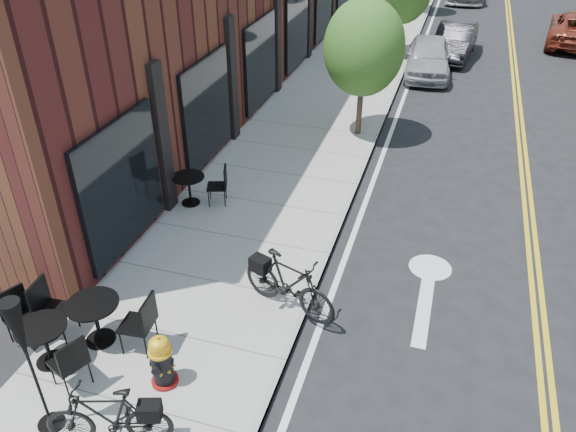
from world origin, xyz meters
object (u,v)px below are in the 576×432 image
(bistro_set_a, at_px, (95,316))
(bistro_set_c, at_px, (189,186))
(bistro_set_b, at_px, (44,339))
(parked_car_a, at_px, (429,56))
(fire_hydrant, at_px, (162,361))
(parked_car_b, at_px, (454,41))
(bicycle_right, at_px, (289,284))
(bicycle_left, at_px, (108,417))
(patio_umbrella, at_px, (22,341))

(bistro_set_a, height_order, bistro_set_c, bistro_set_a)
(bistro_set_b, distance_m, parked_car_a, 16.96)
(bistro_set_c, relative_size, parked_car_a, 0.44)
(fire_hydrant, xyz_separation_m, bistro_set_a, (-1.45, 0.49, 0.08))
(fire_hydrant, relative_size, bistro_set_a, 0.48)
(bistro_set_b, relative_size, parked_car_b, 0.47)
(bicycle_right, relative_size, bistro_set_a, 0.97)
(fire_hydrant, distance_m, parked_car_a, 16.40)
(bicycle_right, xyz_separation_m, parked_car_a, (1.12, 14.07, -0.02))
(bistro_set_a, bearing_deg, bistro_set_c, 91.28)
(bicycle_left, bearing_deg, parked_car_a, 153.66)
(fire_hydrant, relative_size, parked_car_a, 0.24)
(bistro_set_a, height_order, parked_car_b, parked_car_b)
(fire_hydrant, distance_m, bistro_set_b, 1.95)
(bistro_set_c, distance_m, patio_umbrella, 6.27)
(bicycle_right, distance_m, bistro_set_c, 4.29)
(parked_car_b, bearing_deg, patio_umbrella, -96.60)
(bicycle_left, relative_size, bistro_set_b, 0.93)
(bistro_set_b, xyz_separation_m, bistro_set_c, (0.03, 5.11, -0.04))
(bicycle_left, bearing_deg, patio_umbrella, -106.54)
(bistro_set_a, height_order, bistro_set_b, bistro_set_a)
(fire_hydrant, xyz_separation_m, patio_umbrella, (-1.19, -1.17, 1.20))
(parked_car_b, bearing_deg, bistro_set_b, -99.38)
(bistro_set_b, bearing_deg, bistro_set_a, 76.67)
(bicycle_left, distance_m, patio_umbrella, 1.52)
(patio_umbrella, bearing_deg, fire_hydrant, 44.55)
(bistro_set_b, relative_size, parked_car_a, 0.47)
(fire_hydrant, bearing_deg, bicycle_right, 38.65)
(bicycle_left, xyz_separation_m, bistro_set_b, (-1.76, 0.99, -0.02))
(fire_hydrant, relative_size, bistro_set_b, 0.51)
(bistro_set_c, height_order, parked_car_a, parked_car_a)
(fire_hydrant, height_order, patio_umbrella, patio_umbrella)
(bistro_set_a, xyz_separation_m, bistro_set_b, (-0.49, -0.65, -0.03))
(bicycle_left, bearing_deg, fire_hydrant, 153.35)
(bicycle_left, distance_m, parked_car_b, 20.17)
(fire_hydrant, relative_size, bistro_set_c, 0.54)
(bistro_set_b, height_order, parked_car_a, parked_car_a)
(bicycle_left, bearing_deg, bistro_set_a, -160.02)
(parked_car_a, bearing_deg, bicycle_left, -102.40)
(bicycle_right, xyz_separation_m, bistro_set_b, (-3.28, -2.31, -0.08))
(bistro_set_b, bearing_deg, parked_car_b, 98.44)
(fire_hydrant, relative_size, parked_car_b, 0.24)
(bicycle_right, bearing_deg, parked_car_b, 12.80)
(bistro_set_b, distance_m, patio_umbrella, 1.70)
(fire_hydrant, height_order, parked_car_a, parked_car_a)
(bistro_set_c, bearing_deg, bistro_set_a, -102.79)
(bicycle_right, relative_size, bistro_set_b, 1.03)
(bicycle_left, relative_size, parked_car_a, 0.43)
(bicycle_right, distance_m, bistro_set_b, 4.01)
(bicycle_right, height_order, parked_car_a, parked_car_a)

